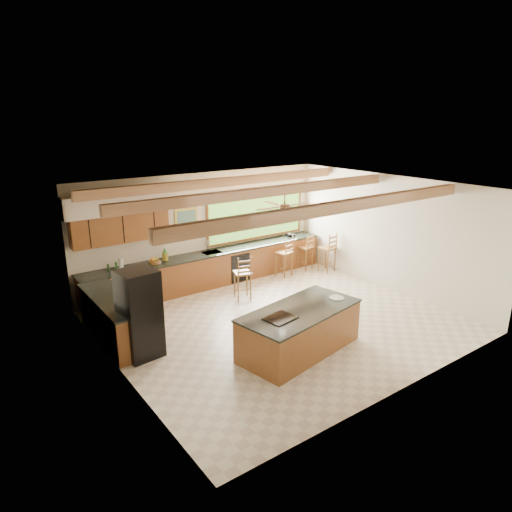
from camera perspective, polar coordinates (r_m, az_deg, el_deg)
ground at (r=10.31m, az=2.93°, el=-8.24°), size 7.20×7.20×0.00m
room_shell at (r=9.97m, az=0.02°, el=4.40°), size 7.27×6.54×3.02m
counter_run at (r=11.67m, az=-7.97°, el=-2.79°), size 7.12×3.10×1.27m
island at (r=9.00m, az=5.45°, el=-9.18°), size 2.67×1.59×0.89m
refrigerator at (r=8.88m, az=-14.35°, el=-7.04°), size 0.73×0.72×1.72m
bar_stool_a at (r=11.25m, az=-1.52°, el=-2.26°), size 0.51×0.51×1.14m
bar_stool_b at (r=12.91m, az=3.69°, el=0.35°), size 0.50×0.50×1.16m
bar_stool_c at (r=13.57m, az=6.35°, el=1.00°), size 0.47×0.47×1.11m
bar_stool_d at (r=13.42m, az=9.10°, el=0.88°), size 0.47×0.47×1.18m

